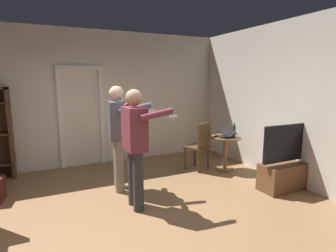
% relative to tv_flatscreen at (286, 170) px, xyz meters
% --- Properties ---
extents(ground_plane, '(7.01, 7.01, 0.00)m').
position_rel_tv_flatscreen_xyz_m(ground_plane, '(-2.89, 0.03, -0.33)').
color(ground_plane, olive).
extents(wall_back, '(6.61, 0.12, 2.88)m').
position_rel_tv_flatscreen_xyz_m(wall_back, '(-2.89, 2.90, 1.11)').
color(wall_back, silver).
rests_on(wall_back, ground_plane).
extents(wall_right, '(0.12, 5.86, 2.88)m').
position_rel_tv_flatscreen_xyz_m(wall_right, '(0.36, 0.03, 1.11)').
color(wall_right, silver).
rests_on(wall_right, ground_plane).
extents(doorway_frame, '(0.93, 0.08, 2.13)m').
position_rel_tv_flatscreen_xyz_m(doorway_frame, '(-2.90, 2.82, 0.89)').
color(doorway_frame, white).
rests_on(doorway_frame, ground_plane).
extents(tv_flatscreen, '(1.06, 0.40, 1.12)m').
position_rel_tv_flatscreen_xyz_m(tv_flatscreen, '(0.00, 0.00, 0.00)').
color(tv_flatscreen, brown).
rests_on(tv_flatscreen, ground_plane).
extents(side_table, '(0.62, 0.62, 0.70)m').
position_rel_tv_flatscreen_xyz_m(side_table, '(-0.32, 1.24, 0.14)').
color(side_table, brown).
rests_on(side_table, ground_plane).
extents(laptop, '(0.34, 0.34, 0.17)m').
position_rel_tv_flatscreen_xyz_m(laptop, '(-0.35, 1.20, 0.42)').
color(laptop, black).
rests_on(laptop, side_table).
extents(bottle_on_table, '(0.06, 0.06, 0.29)m').
position_rel_tv_flatscreen_xyz_m(bottle_on_table, '(-0.18, 1.16, 0.49)').
color(bottle_on_table, '#265123').
rests_on(bottle_on_table, side_table).
extents(wooden_chair, '(0.56, 0.56, 0.99)m').
position_rel_tv_flatscreen_xyz_m(wooden_chair, '(-0.79, 1.46, 0.21)').
color(wooden_chair, '#4C331E').
rests_on(wooden_chair, ground_plane).
extents(person_blue_shirt, '(0.66, 0.56, 1.72)m').
position_rel_tv_flatscreen_xyz_m(person_blue_shirt, '(-2.50, 0.44, 0.66)').
color(person_blue_shirt, '#333338').
rests_on(person_blue_shirt, ground_plane).
extents(person_striped_shirt, '(0.69, 0.67, 1.75)m').
position_rel_tv_flatscreen_xyz_m(person_striped_shirt, '(-2.55, 1.20, 0.68)').
color(person_striped_shirt, gray).
rests_on(person_striped_shirt, ground_plane).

